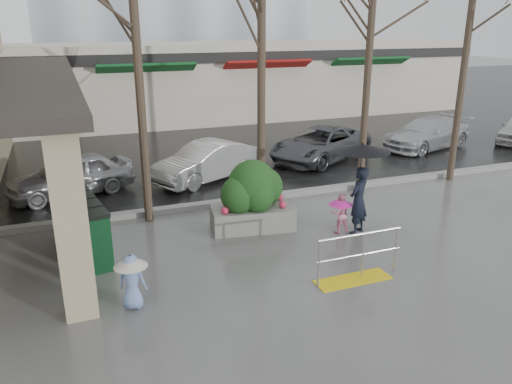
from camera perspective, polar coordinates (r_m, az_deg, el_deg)
ground at (r=10.89m, az=1.74°, el=-8.38°), size 120.00×120.00×0.00m
street_asphalt at (r=31.54m, az=-14.19°, el=9.08°), size 120.00×36.00×0.01m
curb at (r=14.32m, az=-4.49°, el=-1.30°), size 120.00×0.30×0.15m
canopy_slab at (r=17.00m, az=-25.11°, el=12.49°), size 2.80×18.00×0.25m
pillar_front at (r=9.01m, az=-20.35°, el=-3.38°), size 0.55×0.55×3.50m
pillar_back at (r=15.26m, az=-21.14°, el=5.29°), size 0.55×0.55×3.50m
storefront_row at (r=27.66m, az=-9.17°, el=12.33°), size 34.00×6.74×4.00m
handrail at (r=10.36m, az=11.41°, el=-7.95°), size 1.90×0.50×1.03m
tree_west at (r=12.65m, az=-13.72°, el=18.77°), size 3.20×3.20×6.80m
tree_midwest at (r=13.49m, az=0.64°, el=19.86°), size 3.20×3.20×7.00m
tree_mideast at (r=15.03m, az=13.01°, el=17.87°), size 3.20×3.20×6.50m
tree_east at (r=17.22m, az=23.41°, el=18.67°), size 3.20×3.20×7.20m
woman at (r=12.27m, az=11.80°, el=1.55°), size 1.34×1.34×2.31m
child_pink at (r=12.48m, az=9.60°, el=-2.08°), size 0.59×0.59×1.02m
child_blue at (r=9.39m, az=-14.02°, el=-9.31°), size 0.61×0.61×1.06m
planter at (r=12.50m, az=-0.41°, el=-0.46°), size 2.19×1.34×1.79m
news_boxes at (r=11.79m, az=-18.67°, el=-3.77°), size 0.88×2.38×1.30m
car_a at (r=16.02m, az=-20.46°, el=1.81°), size 3.97×2.50×1.26m
car_b at (r=16.57m, az=-5.70°, el=3.45°), size 4.02×2.91×1.26m
car_c at (r=19.14m, az=7.40°, el=5.46°), size 4.99×3.93×1.26m
car_d at (r=22.08m, az=18.97°, el=6.37°), size 4.65×2.85×1.26m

